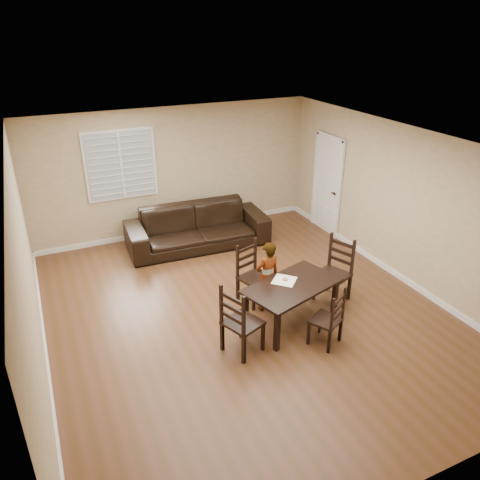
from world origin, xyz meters
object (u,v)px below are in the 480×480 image
object	(u,v)px
chair_right	(337,270)
child	(267,276)
donut	(285,279)
chair_far	(333,321)
sofa	(197,227)
chair_near	(249,274)
dining_table	(292,290)
chair_left	(236,325)

from	to	relation	value
chair_right	child	distance (m)	1.24
chair_right	donut	size ratio (longest dim) A/B	11.79
chair_far	sofa	bearing A→B (deg)	-109.63
chair_far	child	bearing A→B (deg)	-100.55
chair_near	donut	size ratio (longest dim) A/B	11.05
chair_far	sofa	distance (m)	3.93
child	donut	bearing A→B (deg)	102.92
donut	chair_near	bearing A→B (deg)	108.57
chair_near	sofa	size ratio (longest dim) A/B	0.36
chair_right	donut	bearing A→B (deg)	-102.96
dining_table	sofa	distance (m)	3.18
chair_right	child	xyz separation A→B (m)	(-1.23, 0.16, 0.10)
dining_table	child	distance (m)	0.52
chair_near	chair_left	distance (m)	1.47
dining_table	sofa	size ratio (longest dim) A/B	0.57
chair_near	chair_far	world-z (taller)	chair_near
chair_far	chair_left	xyz separation A→B (m)	(-1.32, 0.39, 0.08)
chair_right	sofa	xyz separation A→B (m)	(-1.44, 2.82, -0.08)
chair_left	child	size ratio (longest dim) A/B	0.90
donut	chair_far	bearing A→B (deg)	-72.74
chair_left	child	bearing A→B (deg)	-69.11
dining_table	donut	world-z (taller)	donut
child	dining_table	bearing A→B (deg)	100.06
dining_table	chair_left	world-z (taller)	chair_left
chair_left	donut	size ratio (longest dim) A/B	11.57
chair_near	child	bearing A→B (deg)	-90.86
chair_near	donut	world-z (taller)	chair_near
chair_near	chair_far	xyz separation A→B (m)	(0.52, -1.62, -0.06)
chair_far	donut	distance (m)	0.97
child	chair_near	bearing A→B (deg)	-79.57
chair_near	sofa	xyz separation A→B (m)	(-0.09, 2.26, -0.05)
sofa	chair_far	bearing A→B (deg)	-78.10
chair_far	chair_left	bearing A→B (deg)	-44.96
chair_left	donut	bearing A→B (deg)	-85.93
chair_right	sofa	size ratio (longest dim) A/B	0.38
child	sofa	xyz separation A→B (m)	(-0.21, 2.66, -0.18)
dining_table	child	world-z (taller)	child
dining_table	chair_far	distance (m)	0.79
chair_far	chair_right	world-z (taller)	chair_right
chair_right	child	size ratio (longest dim) A/B	0.92
chair_far	child	xyz separation A→B (m)	(-0.40, 1.23, 0.18)
dining_table	chair_far	size ratio (longest dim) A/B	1.80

